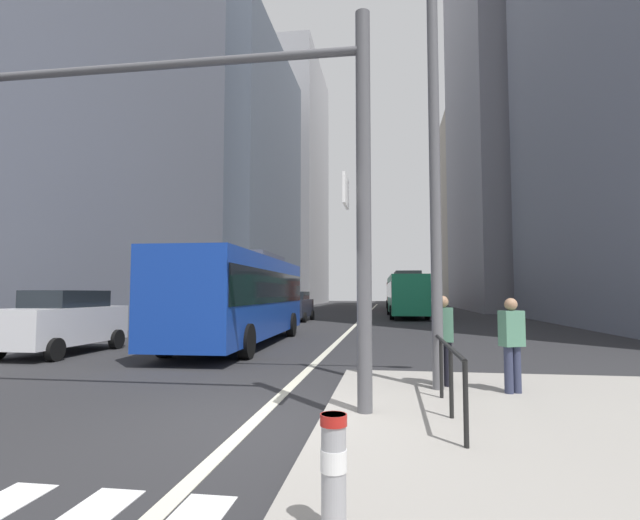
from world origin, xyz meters
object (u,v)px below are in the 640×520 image
Objects in this scene: car_oncoming_far at (295,306)px; street_lamp_post at (434,109)px; city_bus_red_receding at (406,293)px; car_receding_near at (403,299)px; pedestrian_walking at (443,336)px; pedestrian_far at (512,340)px; bollard_left at (334,468)px; sedan_white_oncoming at (63,321)px; car_receding_far at (400,299)px; car_oncoming_mid at (263,305)px; city_bus_red_distant at (399,293)px; traffic_signal_gantry at (216,147)px; city_bus_blue_oncoming at (241,294)px.

car_oncoming_far is 23.43m from street_lamp_post.
city_bus_red_receding is 2.53× the size of car_receding_near.
pedestrian_far is at bearing -22.05° from pedestrian_walking.
bollard_left is 0.52× the size of pedestrian_far.
car_oncoming_far is at bearing 101.95° from bollard_left.
sedan_white_oncoming and car_oncoming_far have the same top height.
car_receding_far is at bearing -107.77° from car_receding_near.
car_oncoming_far is (-7.52, -31.73, -0.00)m from car_receding_far.
car_oncoming_mid is at bearing -108.94° from car_receding_far.
city_bus_red_receding is 16.37m from city_bus_red_distant.
sedan_white_oncoming is 25.98m from city_bus_red_receding.
traffic_signal_gantry is at bearing -97.48° from city_bus_red_receding.
pedestrian_far is at bearing -21.22° from sedan_white_oncoming.
car_receding_far and car_oncoming_far have the same top height.
car_receding_near is at bearing 88.90° from city_bus_red_receding.
traffic_signal_gantry reaches higher than city_bus_blue_oncoming.
city_bus_red_receding is at bearing 82.52° from traffic_signal_gantry.
traffic_signal_gantry is (7.28, -6.37, 3.16)m from sedan_white_oncoming.
pedestrian_far is at bearing 19.60° from traffic_signal_gantry.
pedestrian_far is (8.27, -22.08, 0.06)m from car_oncoming_far.
pedestrian_walking is at bearing 76.22° from bollard_left.
car_oncoming_far is at bearing 108.31° from pedestrian_walking.
car_oncoming_mid is 3.32m from car_oncoming_far.
car_oncoming_mid and car_receding_far have the same top height.
street_lamp_post reaches higher than bollard_left.
city_bus_red_receding is 13.43× the size of bollard_left.
car_oncoming_mid is 5.13× the size of bollard_left.
traffic_signal_gantry is at bearing -74.64° from city_bus_blue_oncoming.
pedestrian_walking is 1.02× the size of pedestrian_far.
car_receding_far is (-0.42, -1.32, 0.00)m from car_receding_near.
car_receding_far is (6.64, 45.94, -0.85)m from city_bus_blue_oncoming.
pedestrian_walking is (9.87, -23.55, 0.08)m from car_oncoming_mid.
car_receding_far reaches higher than pedestrian_far.
pedestrian_walking is at bearing -49.79° from city_bus_blue_oncoming.
city_bus_red_receding reaches higher than pedestrian_walking.
street_lamp_post reaches higher than car_oncoming_mid.
car_receding_far is (11.30, 49.13, 0.00)m from sedan_white_oncoming.
city_bus_red_distant is 23.54m from car_oncoming_far.
city_bus_red_distant is 22.77m from car_oncoming_mid.
car_oncoming_mid is 32.90m from car_receding_near.
city_bus_blue_oncoming reaches higher than car_oncoming_mid.
city_bus_red_receding is 7.02× the size of pedestrian_far.
car_oncoming_far is at bearing 107.77° from street_lamp_post.
street_lamp_post is at bearing -90.81° from city_bus_red_receding.
sedan_white_oncoming is at bearing 138.83° from traffic_signal_gantry.
street_lamp_post reaches higher than traffic_signal_gantry.
sedan_white_oncoming and car_receding_near have the same top height.
city_bus_blue_oncoming is 9.75m from pedestrian_walking.
car_oncoming_mid is at bearing 112.21° from street_lamp_post.
city_bus_blue_oncoming is 1.61× the size of traffic_signal_gantry.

